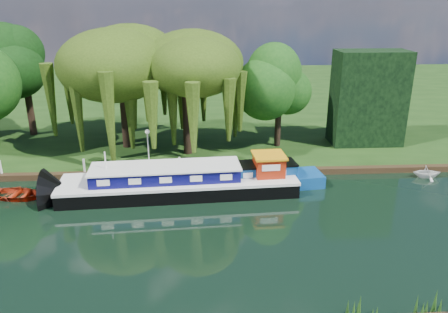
{
  "coord_description": "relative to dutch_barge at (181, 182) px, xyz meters",
  "views": [
    {
      "loc": [
        4.64,
        -22.0,
        12.63
      ],
      "look_at": [
        6.11,
        4.69,
        2.8
      ],
      "focal_mm": 35.0,
      "sensor_mm": 36.0,
      "label": 1
    }
  ],
  "objects": [
    {
      "name": "ground",
      "position": [
        -3.25,
        -5.2,
        -0.83
      ],
      "size": [
        120.0,
        120.0,
        0.0
      ],
      "primitive_type": "plane",
      "color": "black"
    },
    {
      "name": "far_bank",
      "position": [
        -3.25,
        28.8,
        -0.6
      ],
      "size": [
        120.0,
        52.0,
        0.45
      ],
      "primitive_type": "cube",
      "color": "black",
      "rests_on": "ground"
    },
    {
      "name": "dutch_barge",
      "position": [
        0.0,
        0.0,
        0.0
      ],
      "size": [
        16.05,
        4.57,
        3.35
      ],
      "rotation": [
        0.0,
        0.0,
        0.06
      ],
      "color": "black",
      "rests_on": "ground"
    },
    {
      "name": "narrowboat",
      "position": [
        3.23,
        0.44,
        -0.14
      ],
      "size": [
        13.53,
        3.85,
        1.95
      ],
      "rotation": [
        0.0,
        0.0,
        0.12
      ],
      "color": "navy",
      "rests_on": "ground"
    },
    {
      "name": "red_dinghy",
      "position": [
        -10.9,
        -0.13,
        -0.83
      ],
      "size": [
        4.04,
        3.24,
        0.75
      ],
      "primitive_type": "imported",
      "rotation": [
        0.0,
        0.0,
        1.37
      ],
      "color": "maroon",
      "rests_on": "ground"
    },
    {
      "name": "white_cruiser",
      "position": [
        18.02,
        1.76,
        -0.83
      ],
      "size": [
        2.13,
        1.87,
        1.06
      ],
      "primitive_type": "imported",
      "rotation": [
        0.0,
        0.0,
        1.5
      ],
      "color": "silver",
      "rests_on": "ground"
    },
    {
      "name": "willow_left",
      "position": [
        -4.99,
        8.87,
        6.63
      ],
      "size": [
        8.05,
        8.05,
        9.64
      ],
      "color": "black",
      "rests_on": "far_bank"
    },
    {
      "name": "willow_right",
      "position": [
        0.29,
        6.92,
        6.13
      ],
      "size": [
        7.32,
        7.32,
        8.92
      ],
      "color": "black",
      "rests_on": "far_bank"
    },
    {
      "name": "tree_far_mid",
      "position": [
        -14.32,
        12.97,
        5.98
      ],
      "size": [
        5.64,
        5.64,
        9.23
      ],
      "color": "black",
      "rests_on": "far_bank"
    },
    {
      "name": "tree_far_right",
      "position": [
        7.98,
        8.44,
        4.78
      ],
      "size": [
        4.57,
        4.57,
        7.48
      ],
      "color": "black",
      "rests_on": "far_bank"
    },
    {
      "name": "conifer_hedge",
      "position": [
        15.75,
        8.8,
        3.62
      ],
      "size": [
        6.0,
        3.0,
        8.0
      ],
      "primitive_type": "cube",
      "color": "black",
      "rests_on": "far_bank"
    },
    {
      "name": "lamppost",
      "position": [
        -2.75,
        5.3,
        1.59
      ],
      "size": [
        0.36,
        0.36,
        2.56
      ],
      "color": "silver",
      "rests_on": "far_bank"
    },
    {
      "name": "mooring_posts",
      "position": [
        -3.75,
        3.2,
        0.12
      ],
      "size": [
        19.16,
        0.16,
        1.0
      ],
      "color": "silver",
      "rests_on": "far_bank"
    },
    {
      "name": "reeds_near",
      "position": [
        3.63,
        -12.78,
        -0.28
      ],
      "size": [
        33.7,
        1.5,
        1.1
      ],
      "color": "#1E4412",
      "rests_on": "ground"
    }
  ]
}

